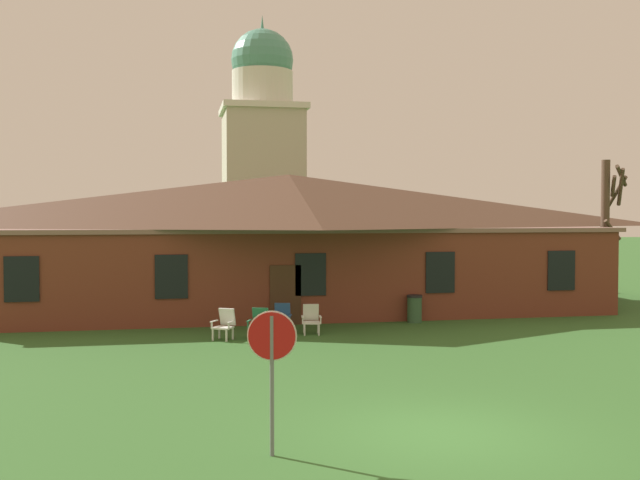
# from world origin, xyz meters

# --- Properties ---
(ground_plane) EXTENTS (200.00, 200.00, 0.00)m
(ground_plane) POSITION_xyz_m (0.00, 0.00, 0.00)
(ground_plane) COLOR #336028
(brick_building) EXTENTS (24.97, 10.40, 5.53)m
(brick_building) POSITION_xyz_m (-0.00, 18.24, 2.82)
(brick_building) COLOR brown
(brick_building) RESTS_ON ground
(dome_tower) EXTENTS (5.18, 5.18, 16.32)m
(dome_tower) POSITION_xyz_m (0.70, 33.99, 7.35)
(dome_tower) COLOR #BCB29E
(dome_tower) RESTS_ON ground
(stop_sign) EXTENTS (0.78, 0.24, 2.34)m
(stop_sign) POSITION_xyz_m (-3.13, -0.59, 1.66)
(stop_sign) COLOR slate
(stop_sign) RESTS_ON ground
(lawn_chair_by_porch) EXTENTS (0.83, 0.86, 0.96)m
(lawn_chair_by_porch) POSITION_xyz_m (-3.18, 10.60, 0.50)
(lawn_chair_by_porch) COLOR silver
(lawn_chair_by_porch) RESTS_ON ground
(lawn_chair_near_door) EXTENTS (0.76, 0.82, 0.96)m
(lawn_chair_near_door) POSITION_xyz_m (-2.11, 10.56, 0.50)
(lawn_chair_near_door) COLOR #28704C
(lawn_chair_near_door) RESTS_ON ground
(lawn_chair_left_end) EXTENTS (0.74, 0.79, 0.96)m
(lawn_chair_left_end) POSITION_xyz_m (-1.25, 11.60, 0.50)
(lawn_chair_left_end) COLOR #2D5693
(lawn_chair_left_end) RESTS_ON ground
(lawn_chair_middle) EXTENTS (0.69, 0.73, 0.96)m
(lawn_chair_middle) POSITION_xyz_m (-0.35, 11.15, 0.50)
(lawn_chair_middle) COLOR silver
(lawn_chair_middle) RESTS_ON ground
(bare_tree_beside_building) EXTENTS (1.35, 1.65, 6.19)m
(bare_tree_beside_building) POSITION_xyz_m (13.44, 16.29, 3.42)
(bare_tree_beside_building) COLOR brown
(bare_tree_beside_building) RESTS_ON ground
(trash_bin) EXTENTS (0.56, 0.56, 0.98)m
(trash_bin) POSITION_xyz_m (3.74, 12.94, 0.50)
(trash_bin) COLOR #335638
(trash_bin) RESTS_ON ground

